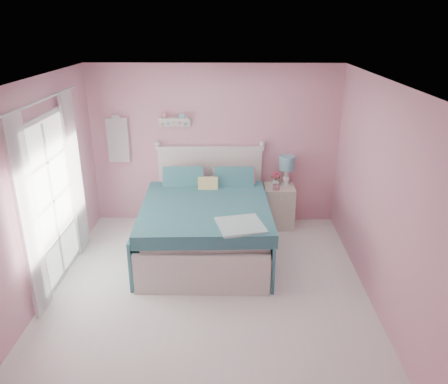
{
  "coord_description": "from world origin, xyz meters",
  "views": [
    {
      "loc": [
        0.3,
        -4.61,
        3.2
      ],
      "look_at": [
        0.18,
        1.2,
        0.91
      ],
      "focal_mm": 35.0,
      "sensor_mm": 36.0,
      "label": 1
    }
  ],
  "objects_px": {
    "nightstand": "(279,206)",
    "teacup": "(276,187)",
    "table_lamp": "(287,165)",
    "bed": "(207,225)",
    "vase": "(275,182)"
  },
  "relations": [
    {
      "from": "bed",
      "to": "table_lamp",
      "type": "bearing_deg",
      "value": 34.69
    },
    {
      "from": "table_lamp",
      "to": "teacup",
      "type": "bearing_deg",
      "value": -129.3
    },
    {
      "from": "bed",
      "to": "nightstand",
      "type": "relative_size",
      "value": 3.28
    },
    {
      "from": "table_lamp",
      "to": "teacup",
      "type": "height_order",
      "value": "table_lamp"
    },
    {
      "from": "bed",
      "to": "table_lamp",
      "type": "height_order",
      "value": "bed"
    },
    {
      "from": "nightstand",
      "to": "teacup",
      "type": "relative_size",
      "value": 6.28
    },
    {
      "from": "teacup",
      "to": "table_lamp",
      "type": "bearing_deg",
      "value": 50.7
    },
    {
      "from": "nightstand",
      "to": "vase",
      "type": "height_order",
      "value": "vase"
    },
    {
      "from": "nightstand",
      "to": "vase",
      "type": "bearing_deg",
      "value": 141.42
    },
    {
      "from": "nightstand",
      "to": "table_lamp",
      "type": "height_order",
      "value": "table_lamp"
    },
    {
      "from": "nightstand",
      "to": "bed",
      "type": "bearing_deg",
      "value": -142.48
    },
    {
      "from": "bed",
      "to": "vase",
      "type": "distance_m",
      "value": 1.45
    },
    {
      "from": "nightstand",
      "to": "table_lamp",
      "type": "distance_m",
      "value": 0.7
    },
    {
      "from": "bed",
      "to": "vase",
      "type": "height_order",
      "value": "bed"
    },
    {
      "from": "nightstand",
      "to": "teacup",
      "type": "distance_m",
      "value": 0.42
    }
  ]
}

